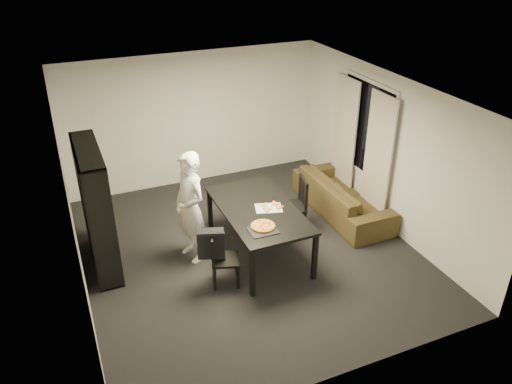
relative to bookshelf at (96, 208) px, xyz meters
name	(u,v)px	position (x,y,z in m)	size (l,w,h in m)	color
room	(247,178)	(2.16, -0.60, 0.35)	(5.01, 5.51, 2.61)	black
window_pane	(366,128)	(4.64, 0.00, 0.55)	(0.02, 1.40, 1.60)	black
window_frame	(366,129)	(4.64, 0.00, 0.55)	(0.03, 1.52, 1.72)	white
curtain_left	(378,159)	(4.56, -0.52, 0.20)	(0.03, 0.70, 2.25)	beige
curtain_right	(345,138)	(4.56, 0.52, 0.20)	(0.03, 0.70, 2.25)	beige
bookshelf	(96,208)	(0.00, 0.00, 0.00)	(0.35, 1.50, 1.90)	black
dining_table	(259,212)	(2.29, -0.72, -0.21)	(1.09, 1.96, 0.82)	black
chair_left	(220,255)	(1.48, -1.19, -0.47)	(0.49, 0.49, 0.83)	black
chair_right	(296,202)	(3.13, -0.36, -0.39)	(0.54, 0.54, 0.98)	black
draped_jacket	(211,243)	(1.38, -1.15, -0.26)	(0.40, 0.27, 0.46)	black
person	(190,208)	(1.31, -0.41, -0.07)	(0.65, 0.42, 1.77)	white
baking_tray	(263,230)	(2.10, -1.32, -0.13)	(0.40, 0.32, 0.01)	black
pepperoni_pizza	(263,226)	(2.13, -1.24, -0.11)	(0.35, 0.35, 0.03)	olive
kitchen_towel	(269,208)	(2.43, -0.78, -0.13)	(0.40, 0.30, 0.01)	white
pizza_slices	(271,206)	(2.48, -0.76, -0.12)	(0.37, 0.31, 0.01)	gold
sofa	(342,196)	(4.17, -0.14, -0.63)	(2.22, 0.87, 0.65)	#3A2C17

